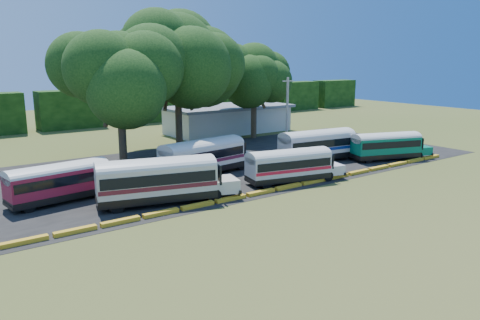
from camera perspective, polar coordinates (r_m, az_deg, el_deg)
ground at (r=36.79m, az=1.67°, el=-4.94°), size 160.00×160.00×0.00m
asphalt_strip at (r=47.03m, az=-6.25°, el=-1.17°), size 64.00×24.00×0.02m
curb at (r=37.52m, az=0.74°, el=-4.35°), size 53.70×0.45×0.30m
terminal_building at (r=70.58m, az=-1.46°, el=5.06°), size 19.00×9.00×4.00m
treeline_backdrop at (r=79.26m, az=-19.96°, el=5.83°), size 130.00×4.00×6.00m
bus_red at (r=38.52m, az=-20.94°, el=-2.27°), size 9.51×3.48×3.06m
bus_cream_west at (r=35.94m, az=-9.77°, el=-2.18°), size 11.19×5.37×3.57m
bus_cream_east at (r=44.51m, az=-4.37°, el=0.65°), size 10.71×4.03×3.44m
bus_white_red at (r=41.76m, az=6.18°, el=-0.47°), size 9.55×4.15×3.05m
bus_white_blue at (r=51.00m, az=9.57°, el=1.99°), size 10.64×3.84×3.42m
bus_teal at (r=53.39m, az=17.54°, el=1.83°), size 9.46×5.08×3.03m
tree_west at (r=47.90m, az=-14.56°, el=10.44°), size 10.42×10.42×13.54m
tree_center at (r=54.43m, az=-7.70°, el=12.69°), size 12.37×12.37×15.96m
tree_east at (r=64.87m, az=1.72°, el=11.02°), size 9.52×9.52×13.03m
utility_pole at (r=55.88m, az=5.77°, el=5.64°), size 1.60×0.30×8.76m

